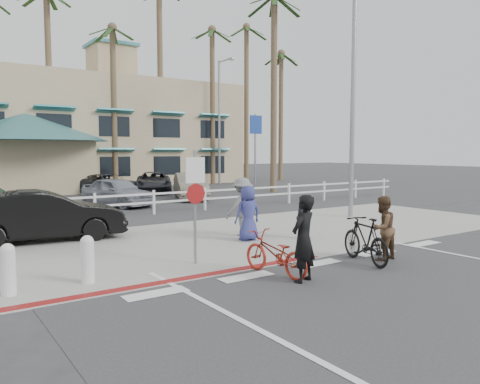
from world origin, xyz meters
TOP-DOWN VIEW (x-y plane):
  - ground at (0.00, 0.00)m, footprint 140.00×140.00m
  - bike_path at (0.00, -2.00)m, footprint 12.00×16.00m
  - sidewalk_plaza at (0.00, 4.50)m, footprint 22.00×7.00m
  - cross_street at (0.00, 8.50)m, footprint 40.00×5.00m
  - parking_lot at (0.00, 18.00)m, footprint 50.00×16.00m
  - curb_red at (-3.00, 1.20)m, footprint 7.00×0.25m
  - rail_fence at (0.50, 10.50)m, footprint 29.40×0.16m
  - building at (2.00, 31.00)m, footprint 28.00×16.00m
  - sign_post at (-2.30, 2.20)m, footprint 0.50×0.10m
  - bollard_0 at (-4.80, 2.00)m, footprint 0.26×0.26m
  - bollard_1 at (-6.20, 2.00)m, footprint 0.26×0.26m
  - streetlight_0 at (6.50, 5.50)m, footprint 0.60×2.00m
  - streetlight_1 at (12.00, 24.00)m, footprint 0.60×2.00m
  - info_sign at (14.00, 22.00)m, footprint 1.20×0.16m
  - palm_4 at (0.00, 26.00)m, footprint 4.00×4.00m
  - palm_5 at (4.00, 25.00)m, footprint 4.00×4.00m
  - palm_6 at (8.00, 26.00)m, footprint 4.00×4.00m
  - palm_7 at (12.00, 25.00)m, footprint 4.00×4.00m
  - palm_8 at (16.00, 26.00)m, footprint 4.00×4.00m
  - palm_9 at (19.00, 25.00)m, footprint 4.00×4.00m
  - palm_11 at (11.00, 16.00)m, footprint 4.00×4.00m
  - bike_red at (-1.41, 0.41)m, footprint 0.82×1.79m
  - rider_red at (-1.27, -0.31)m, footprint 0.73×0.60m
  - bike_black at (0.97, 0.06)m, footprint 0.99×1.86m
  - rider_black at (1.54, 0.04)m, footprint 0.79×0.64m
  - pedestrian_a at (0.62, 4.50)m, footprint 1.19×0.74m
  - pedestrian_child at (1.85, 3.10)m, footprint 0.81×0.50m
  - pedestrian_b at (0.32, 3.79)m, footprint 0.82×0.57m
  - car_white_sedan at (-4.53, 7.04)m, footprint 4.58×2.03m
  - lot_car_2 at (0.20, 14.14)m, footprint 2.78×4.31m
  - lot_car_3 at (4.58, 15.09)m, footprint 2.95×4.52m
  - lot_car_5 at (1.84, 20.29)m, footprint 3.33×4.84m
  - lot_car_6 at (4.56, 19.83)m, footprint 3.87×5.11m

SIDE VIEW (x-z plane):
  - ground at x=0.00m, z-range 0.00..0.00m
  - parking_lot at x=0.00m, z-range 0.00..0.01m
  - bike_path at x=0.00m, z-range 0.00..0.01m
  - cross_street at x=0.00m, z-range 0.00..0.01m
  - sidewalk_plaza at x=0.00m, z-range 0.00..0.01m
  - curb_red at x=-3.00m, z-range 0.00..0.02m
  - bike_red at x=-1.41m, z-range 0.00..0.91m
  - bollard_0 at x=-4.80m, z-range 0.00..0.95m
  - bollard_1 at x=-6.20m, z-range 0.00..0.95m
  - rail_fence at x=0.50m, z-range 0.00..1.00m
  - bike_black at x=0.97m, z-range 0.00..1.08m
  - lot_car_5 at x=1.84m, z-range 0.00..1.23m
  - lot_car_6 at x=4.56m, z-range 0.00..1.29m
  - pedestrian_child at x=1.85m, z-range 0.00..1.29m
  - lot_car_2 at x=0.20m, z-range 0.00..1.37m
  - lot_car_3 at x=4.58m, z-range 0.00..1.41m
  - car_white_sedan at x=-4.53m, z-range 0.00..1.46m
  - rider_black at x=1.54m, z-range 0.00..1.52m
  - pedestrian_b at x=0.32m, z-range 0.00..1.60m
  - rider_red at x=-1.27m, z-range 0.00..1.73m
  - pedestrian_a at x=0.62m, z-range 0.00..1.78m
  - sign_post at x=-2.30m, z-range 0.00..2.90m
  - info_sign at x=14.00m, z-range 0.00..5.60m
  - streetlight_0 at x=6.50m, z-range 0.00..9.00m
  - streetlight_1 at x=12.00m, z-range 0.00..9.50m
  - building at x=2.00m, z-range 0.00..11.30m
  - palm_5 at x=4.00m, z-range 0.00..13.00m
  - palm_9 at x=19.00m, z-range 0.00..13.00m
  - palm_7 at x=12.00m, z-range 0.00..14.00m
  - palm_11 at x=11.00m, z-range 0.00..14.00m
  - palm_4 at x=0.00m, z-range 0.00..15.00m
  - palm_8 at x=16.00m, z-range 0.00..15.00m
  - palm_6 at x=8.00m, z-range 0.00..17.00m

